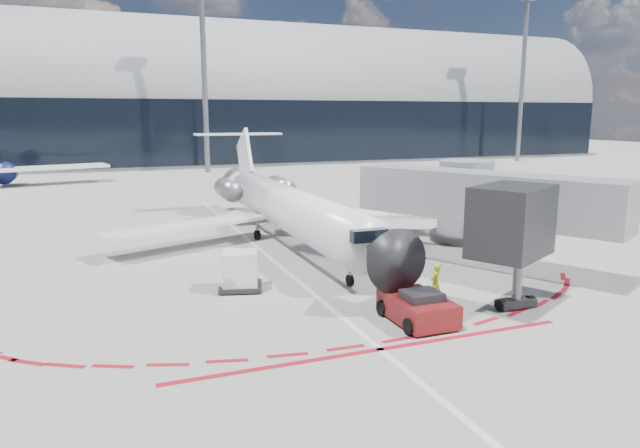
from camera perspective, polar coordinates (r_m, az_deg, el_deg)
name	(u,v)px	position (r m, az deg, el deg)	size (l,w,h in m)	color
ground	(277,264)	(29.06, -4.32, -3.99)	(260.00, 260.00, 0.00)	gray
apron_centerline	(266,255)	(30.92, -5.39, -3.08)	(0.25, 40.00, 0.01)	silver
apron_stop_bar	(380,349)	(18.90, 6.04, -12.36)	(14.00, 0.25, 0.01)	maroon
terminal_building	(153,107)	(92.25, -16.35, 11.13)	(150.00, 24.15, 24.00)	#939698
jet_bridge	(478,203)	(30.13, 15.49, 2.02)	(10.03, 15.20, 4.90)	gray
light_mast_centre	(204,74)	(76.21, -11.51, 14.49)	(0.70, 0.70, 25.00)	slate
light_mast_east	(522,82)	(98.02, 19.57, 13.24)	(0.70, 0.70, 25.00)	slate
regional_jet	(285,206)	(33.55, -3.55, 1.84)	(21.11, 26.03, 6.52)	white
pushback_tug	(418,308)	(21.24, 9.73, -8.24)	(2.03, 4.75, 1.23)	#5F140D
ramp_worker	(435,283)	(23.47, 11.46, -5.80)	(0.58, 0.38, 1.59)	#D5EC18
uld_container	(240,271)	(24.75, -7.99, -4.69)	(2.15, 1.96, 1.70)	black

